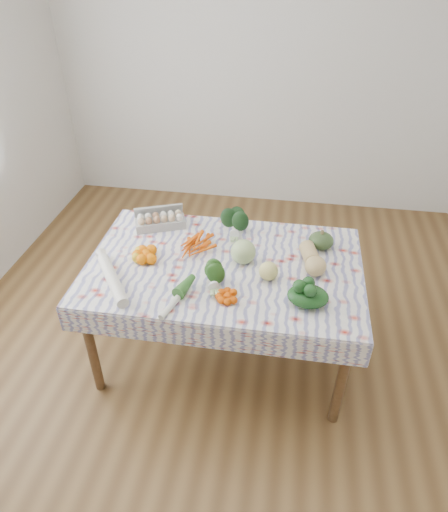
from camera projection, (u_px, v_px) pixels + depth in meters
The scene contains 17 objects.
ground at pixel (224, 350), 3.22m from camera, with size 4.50×4.50×0.00m, color brown.
wall_back at pixel (263, 64), 4.20m from camera, with size 4.00×0.04×2.80m, color silver.
dining_table at pixel (224, 275), 2.82m from camera, with size 1.60×1.00×0.75m.
tablecloth at pixel (224, 265), 2.77m from camera, with size 1.66×1.06×0.01m, color white.
egg_carton at pixel (160, 222), 3.08m from camera, with size 0.33×0.13×0.09m, color #AAAAA5.
carrot_bunch at pixel (195, 246), 2.88m from camera, with size 0.24×0.22×0.04m, color #E3560A.
kale_bunch at pixel (235, 225), 2.98m from camera, with size 0.17×0.15×0.15m, color #163516.
kabocha_squash at pixel (321, 241), 2.88m from camera, with size 0.16×0.16×0.10m, color #344B24.
cabbage at pixel (243, 252), 2.74m from camera, with size 0.15×0.15×0.15m, color #A5C179.
butternut_squash at pixel (312, 258), 2.71m from camera, with size 0.13×0.27×0.13m, color tan.
orange_cluster at pixel (147, 254), 2.79m from camera, with size 0.22×0.22×0.07m, color orange.
broccoli at pixel (212, 279), 2.57m from camera, with size 0.15×0.15×0.11m, color #234F17.
mandarin_cluster at pixel (227, 296), 2.49m from camera, with size 0.16×0.16×0.05m, color #D34B03.
grapefruit at pixel (268, 271), 2.62m from camera, with size 0.11×0.11×0.11m, color #DDD36F.
spinach_bag at pixel (308, 296), 2.45m from camera, with size 0.22×0.18×0.10m, color #113312.
daikon at pixel (113, 280), 2.59m from camera, with size 0.07×0.07×0.47m, color white.
leek at pixel (177, 298), 2.49m from camera, with size 0.04×0.04×0.34m, color silver.
Camera 1 is at (0.36, -2.19, 2.42)m, focal length 32.00 mm.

